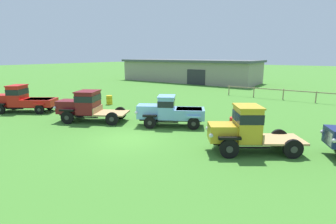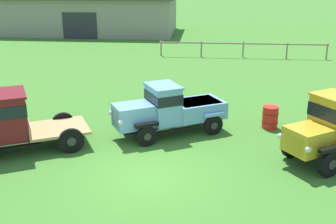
# 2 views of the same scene
# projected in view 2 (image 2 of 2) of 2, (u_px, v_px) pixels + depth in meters

# --- Properties ---
(ground_plane) EXTENTS (240.00, 240.00, 0.00)m
(ground_plane) POSITION_uv_depth(u_px,v_px,m) (147.00, 176.00, 13.48)
(ground_plane) COLOR #3D7528
(farm_shed) EXTENTS (24.41, 8.81, 3.83)m
(farm_shed) POSITION_uv_depth(u_px,v_px,m) (57.00, 13.00, 42.77)
(farm_shed) COLOR gray
(farm_shed) RESTS_ON ground
(paddock_fence) EXTENTS (12.27, 0.50, 1.16)m
(paddock_fence) POSITION_uv_depth(u_px,v_px,m) (243.00, 46.00, 30.83)
(paddock_fence) COLOR #997F60
(paddock_fence) RESTS_ON ground
(vintage_truck_second_in_line) EXTENTS (5.26, 3.84, 2.21)m
(vintage_truck_second_in_line) POSITION_uv_depth(u_px,v_px,m) (1.00, 121.00, 14.81)
(vintage_truck_second_in_line) COLOR black
(vintage_truck_second_in_line) RESTS_ON ground
(vintage_truck_midrow_center) EXTENTS (4.64, 3.46, 2.05)m
(vintage_truck_midrow_center) POSITION_uv_depth(u_px,v_px,m) (169.00, 109.00, 16.55)
(vintage_truck_midrow_center) COLOR black
(vintage_truck_midrow_center) RESTS_ON ground
(vintage_truck_far_side) EXTENTS (4.67, 3.84, 2.34)m
(vintage_truck_far_side) POSITION_uv_depth(u_px,v_px,m) (333.00, 128.00, 14.15)
(vintage_truck_far_side) COLOR black
(vintage_truck_far_side) RESTS_ON ground
(oil_drum_beside_row) EXTENTS (0.67, 0.67, 0.93)m
(oil_drum_beside_row) POSITION_uv_depth(u_px,v_px,m) (270.00, 117.00, 17.37)
(oil_drum_beside_row) COLOR red
(oil_drum_beside_row) RESTS_ON ground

